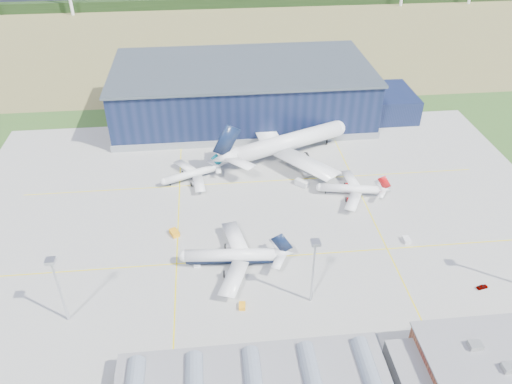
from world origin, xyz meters
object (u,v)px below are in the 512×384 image
hangar (248,94)px  gse_cart_a (407,240)px  light_mast_west (56,280)px  ops_building (512,362)px  car_a (482,287)px  airliner_navy (230,250)px  gse_van_b (302,183)px  airstair (197,257)px  gse_tug_a (174,233)px  car_b (351,347)px  gse_tug_b (242,306)px  gse_cart_b (294,145)px  airliner_red (350,185)px  airliner_widebody (289,134)px  airliner_regional (190,171)px  light_mast_center (314,262)px

hangar → gse_cart_a: size_ratio=43.46×
light_mast_west → ops_building: bearing=-14.6°
car_a → airliner_navy: bearing=63.9°
light_mast_west → gse_van_b: 99.84m
ops_building → airliner_navy: 82.88m
gse_van_b → airstair: 57.32m
gse_tug_a → car_b: gse_tug_a is taller
airliner_navy → car_a: airliner_navy is taller
airliner_navy → gse_tug_b: (2.14, -18.68, -5.44)m
gse_cart_b → gse_tug_b: bearing=-174.2°
airliner_red → gse_tug_a: 68.58m
airliner_widebody → gse_tug_b: size_ratio=23.50×
airliner_navy → airliner_widebody: 72.04m
gse_tug_a → gse_tug_b: gse_tug_a is taller
airliner_navy → airliner_regional: (-13.20, 50.74, -1.57)m
hangar → gse_van_b: 67.03m
gse_tug_b → gse_van_b: bearing=70.7°
light_mast_west → light_mast_center: (70.00, 0.00, 0.00)m
airliner_navy → gse_cart_b: bearing=-109.4°
airliner_regional → gse_cart_b: bearing=-175.3°
gse_tug_a → airstair: airstair is taller
airliner_navy → airliner_widebody: bearing=-109.0°
ops_building → gse_cart_b: (-34.37, 122.00, -4.21)m
light_mast_west → gse_tug_a: bearing=50.4°
gse_cart_a → airliner_regional: bearing=146.4°
light_mast_west → gse_cart_b: size_ratio=8.50×
airliner_navy → gse_van_b: bearing=-121.2°
gse_cart_a → gse_cart_b: size_ratio=1.23×
light_mast_west → gse_cart_a: bearing=12.0°
hangar → gse_cart_a: (44.89, -101.81, -10.89)m
gse_van_b → airliner_red: bearing=-72.2°
airliner_navy → car_b: airliner_navy is taller
airstair → car_b: bearing=-65.2°
car_b → car_a: bearing=-44.8°
airliner_navy → gse_van_b: size_ratio=7.06×
hangar → gse_tug_b: hangar is taller
airstair → light_mast_west: bearing=-171.9°
light_mast_center → airliner_regional: (-35.75, 68.74, -10.95)m
ops_building → airliner_widebody: 120.37m
hangar → gse_tug_a: hangar is taller
gse_cart_a → gse_cart_b: (-27.06, 69.01, -0.14)m
airliner_red → car_a: size_ratio=7.93×
gse_tug_a → gse_cart_a: 79.67m
gse_tug_a → hangar: bearing=44.0°
airstair → gse_tug_b: bearing=-80.7°
hangar → airstair: size_ratio=32.83×
ops_building → car_b: 39.56m
airliner_navy → airliner_regional: bearing=-70.7°
airliner_regional → car_b: size_ratio=8.51×
airstair → car_a: 89.00m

